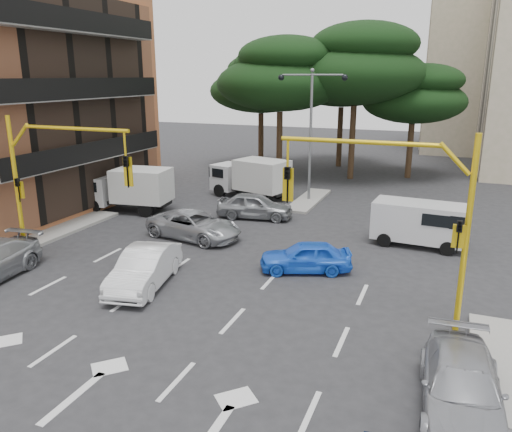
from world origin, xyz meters
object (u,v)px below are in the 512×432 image
at_px(car_silver_cross_b, 255,206).
at_px(van_white, 419,224).
at_px(car_silver_cross_a, 194,225).
at_px(signal_mast_right, 405,202).
at_px(car_white_hatch, 145,268).
at_px(car_silver_parked, 462,387).
at_px(box_truck_a, 128,190).
at_px(car_blue_compact, 306,257).
at_px(signal_mast_left, 48,171).
at_px(street_lamp_center, 311,112).
at_px(box_truck_b, 250,178).

xyz_separation_m(car_silver_cross_b, van_white, (8.62, -1.47, 0.32)).
distance_m(car_silver_cross_a, car_silver_cross_b, 4.53).
distance_m(signal_mast_right, car_white_hatch, 9.50).
xyz_separation_m(car_silver_parked, box_truck_a, (-17.70, 12.12, 0.60)).
relative_size(car_white_hatch, car_silver_cross_a, 0.92).
bearing_deg(car_blue_compact, car_white_hatch, -75.44).
height_order(car_white_hatch, van_white, van_white).
height_order(signal_mast_left, street_lamp_center, street_lamp_center).
relative_size(signal_mast_left, car_white_hatch, 1.40).
relative_size(car_silver_cross_a, car_silver_parked, 1.06).
distance_m(signal_mast_right, car_silver_cross_a, 11.58).
bearing_deg(signal_mast_right, car_blue_compact, 142.76).
bearing_deg(car_blue_compact, box_truck_a, -133.53).
xyz_separation_m(signal_mast_right, car_silver_cross_a, (-9.93, 5.01, -3.23)).
bearing_deg(car_white_hatch, box_truck_a, 116.79).
height_order(car_blue_compact, car_silver_cross_a, car_silver_cross_a).
relative_size(signal_mast_right, car_silver_cross_a, 1.28).
bearing_deg(van_white, street_lamp_center, -127.78).
distance_m(car_silver_cross_b, van_white, 8.75).
bearing_deg(car_silver_parked, car_silver_cross_a, 138.79).
bearing_deg(street_lamp_center, car_blue_compact, -74.97).
relative_size(car_silver_cross_a, car_silver_cross_b, 1.14).
bearing_deg(signal_mast_left, street_lamp_center, 64.09).
xyz_separation_m(signal_mast_right, van_white, (0.10, 7.84, -2.87)).
xyz_separation_m(signal_mast_left, box_truck_a, (-2.20, 8.01, -2.64)).
height_order(signal_mast_left, car_silver_cross_b, signal_mast_left).
height_order(car_white_hatch, car_blue_compact, car_white_hatch).
bearing_deg(van_white, signal_mast_right, 3.25).
relative_size(car_blue_compact, van_white, 0.88).
bearing_deg(car_silver_parked, box_truck_a, 142.04).
height_order(signal_mast_right, car_silver_cross_a, signal_mast_right).
xyz_separation_m(car_blue_compact, van_white, (3.92, 4.94, 0.40)).
height_order(car_silver_cross_a, box_truck_b, box_truck_b).
distance_m(van_white, box_truck_b, 12.03).
xyz_separation_m(signal_mast_left, car_silver_cross_a, (3.68, 5.01, -3.23)).
xyz_separation_m(car_silver_cross_a, van_white, (10.03, 2.84, 0.37)).
relative_size(street_lamp_center, car_silver_cross_b, 1.90).
bearing_deg(street_lamp_center, van_white, -41.76).
xyz_separation_m(signal_mast_right, car_white_hatch, (-8.93, -0.67, -3.18)).
bearing_deg(van_white, box_truck_b, -114.11).
height_order(van_white, box_truck_b, box_truck_b).
xyz_separation_m(car_white_hatch, car_silver_cross_a, (-1.00, 5.68, -0.06)).
height_order(car_blue_compact, car_silver_cross_b, car_silver_cross_b).
height_order(car_silver_cross_b, box_truck_b, box_truck_b).
xyz_separation_m(street_lamp_center, car_blue_compact, (2.98, -11.10, -4.81)).
xyz_separation_m(car_silver_cross_a, box_truck_b, (-0.59, 8.50, 0.61)).
relative_size(signal_mast_left, car_blue_compact, 1.67).
bearing_deg(car_blue_compact, box_truck_b, -168.21).
height_order(signal_mast_left, car_silver_parked, signal_mast_left).
distance_m(street_lamp_center, car_blue_compact, 12.46).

